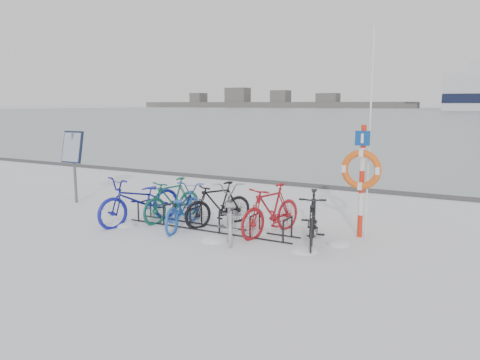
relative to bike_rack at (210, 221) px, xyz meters
name	(u,v)px	position (x,y,z in m)	size (l,w,h in m)	color
ground	(210,229)	(0.00, 0.00, -0.18)	(900.00, 900.00, 0.00)	white
ice_sheet	(473,112)	(0.00, 155.00, -0.17)	(400.00, 298.00, 0.02)	#9AA8AE
quay_edge	(305,185)	(0.00, 5.90, -0.13)	(400.00, 0.25, 0.10)	#3F3F42
bike_rack	(210,221)	(0.00, 0.00, 0.00)	(4.00, 0.48, 0.46)	black
info_board	(73,151)	(-4.69, 0.58, 1.23)	(0.66, 0.26, 1.96)	#595B5E
lifebuoy_station	(362,170)	(3.00, 0.87, 1.21)	(0.79, 0.23, 4.13)	red
shoreline	(263,103)	(-122.02, 260.00, 2.61)	(180.00, 12.00, 9.50)	#4A4A4A
bike_0	(141,198)	(-1.68, -0.27, 0.38)	(0.75, 2.15, 1.13)	#161A9A
bike_1	(172,199)	(-1.18, 0.25, 0.33)	(0.48, 1.70, 1.02)	#135647
bike_2	(182,206)	(-0.60, -0.17, 0.30)	(0.64, 1.83, 0.96)	#1E52B4
bike_3	(218,203)	(-0.02, 0.39, 0.32)	(0.47, 1.67, 1.00)	black
bike_4	(229,211)	(0.61, -0.26, 0.34)	(0.70, 2.00, 1.05)	#9EA0A5
bike_5	(271,209)	(1.32, 0.26, 0.36)	(0.51, 1.80, 1.08)	maroon
bike_6	(313,217)	(2.30, 0.04, 0.35)	(0.50, 1.77, 1.06)	black
snow_drifts	(229,235)	(0.60, -0.21, -0.18)	(5.13, 1.94, 0.21)	white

